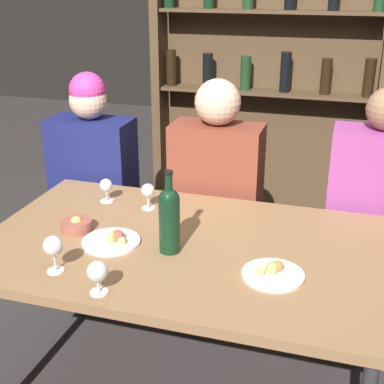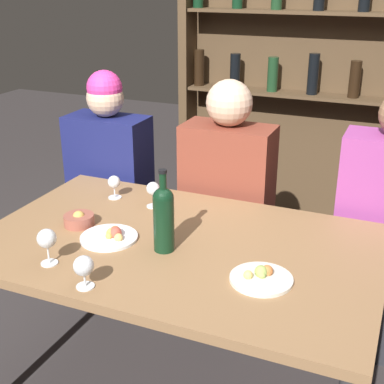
# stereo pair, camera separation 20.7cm
# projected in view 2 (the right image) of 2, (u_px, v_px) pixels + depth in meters

# --- Properties ---
(dining_table) EXTENTS (1.50, 0.94, 0.74)m
(dining_table) POSITION_uv_depth(u_px,v_px,m) (177.00, 255.00, 2.03)
(dining_table) COLOR olive
(dining_table) RESTS_ON ground_plane
(wine_rack_wall) EXTENTS (1.52, 0.21, 2.22)m
(wine_rack_wall) POSITION_uv_depth(u_px,v_px,m) (295.00, 60.00, 3.41)
(wine_rack_wall) COLOR #4C3823
(wine_rack_wall) RESTS_ON ground_plane
(wine_bottle) EXTENTS (0.08, 0.08, 0.31)m
(wine_bottle) POSITION_uv_depth(u_px,v_px,m) (164.00, 216.00, 1.90)
(wine_bottle) COLOR black
(wine_bottle) RESTS_ON dining_table
(wine_glass_0) EXTENTS (0.07, 0.07, 0.11)m
(wine_glass_0) POSITION_uv_depth(u_px,v_px,m) (84.00, 267.00, 1.69)
(wine_glass_0) COLOR silver
(wine_glass_0) RESTS_ON dining_table
(wine_glass_1) EXTENTS (0.06, 0.06, 0.10)m
(wine_glass_1) POSITION_uv_depth(u_px,v_px,m) (114.00, 183.00, 2.38)
(wine_glass_1) COLOR silver
(wine_glass_1) RESTS_ON dining_table
(wine_glass_2) EXTENTS (0.07, 0.07, 0.13)m
(wine_glass_2) POSITION_uv_depth(u_px,v_px,m) (47.00, 240.00, 1.82)
(wine_glass_2) COLOR silver
(wine_glass_2) RESTS_ON dining_table
(wine_glass_3) EXTENTS (0.06, 0.06, 0.11)m
(wine_glass_3) POSITION_uv_depth(u_px,v_px,m) (153.00, 190.00, 2.28)
(wine_glass_3) COLOR silver
(wine_glass_3) RESTS_ON dining_table
(food_plate_0) EXTENTS (0.22, 0.22, 0.05)m
(food_plate_0) POSITION_uv_depth(u_px,v_px,m) (111.00, 236.00, 2.02)
(food_plate_0) COLOR white
(food_plate_0) RESTS_ON dining_table
(food_plate_1) EXTENTS (0.21, 0.21, 0.05)m
(food_plate_1) POSITION_uv_depth(u_px,v_px,m) (261.00, 277.00, 1.75)
(food_plate_1) COLOR silver
(food_plate_1) RESTS_ON dining_table
(snack_bowl) EXTENTS (0.12, 0.12, 0.06)m
(snack_bowl) POSITION_uv_depth(u_px,v_px,m) (79.00, 219.00, 2.13)
(snack_bowl) COLOR #995142
(snack_bowl) RESTS_ON dining_table
(seated_person_left) EXTENTS (0.42, 0.22, 1.24)m
(seated_person_left) POSITION_uv_depth(u_px,v_px,m) (111.00, 193.00, 2.85)
(seated_person_left) COLOR #26262B
(seated_person_left) RESTS_ON ground_plane
(seated_person_center) EXTENTS (0.43, 0.22, 1.24)m
(seated_person_center) POSITION_uv_depth(u_px,v_px,m) (226.00, 213.00, 2.62)
(seated_person_center) COLOR #26262B
(seated_person_center) RESTS_ON ground_plane
(seated_person_right) EXTENTS (0.42, 0.22, 1.24)m
(seated_person_right) POSITION_uv_depth(u_px,v_px,m) (383.00, 241.00, 2.35)
(seated_person_right) COLOR #26262B
(seated_person_right) RESTS_ON ground_plane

